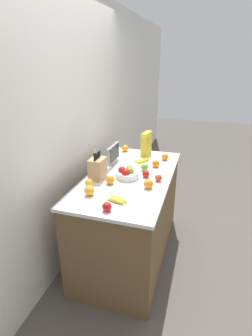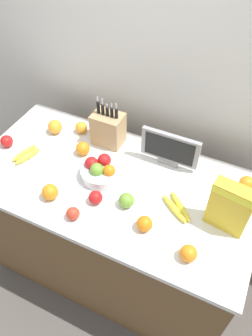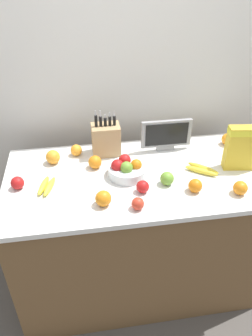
{
  "view_description": "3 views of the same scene",
  "coord_description": "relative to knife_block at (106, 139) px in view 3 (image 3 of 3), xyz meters",
  "views": [
    {
      "loc": [
        -2.2,
        -0.64,
        1.95
      ],
      "look_at": [
        0.0,
        0.04,
        0.99
      ],
      "focal_mm": 28.0,
      "sensor_mm": 36.0,
      "label": 1
    },
    {
      "loc": [
        0.55,
        -0.99,
        2.22
      ],
      "look_at": [
        0.08,
        0.0,
        1.05
      ],
      "focal_mm": 35.0,
      "sensor_mm": 36.0,
      "label": 2
    },
    {
      "loc": [
        -0.31,
        -1.5,
        2.02
      ],
      "look_at": [
        -0.08,
        -0.03,
        0.99
      ],
      "focal_mm": 35.0,
      "sensor_mm": 36.0,
      "label": 3
    }
  ],
  "objects": [
    {
      "name": "orange_near_bowl",
      "position": [
        0.8,
        -0.02,
        -0.06
      ],
      "size": [
        0.08,
        0.08,
        0.08
      ],
      "primitive_type": "sphere",
      "color": "orange",
      "rests_on": "counter"
    },
    {
      "name": "apple_middle",
      "position": [
        0.1,
        -0.55,
        -0.07
      ],
      "size": [
        0.06,
        0.06,
        0.06
      ],
      "primitive_type": "sphere",
      "color": "red",
      "rests_on": "counter"
    },
    {
      "name": "orange_mid_right",
      "position": [
        -0.19,
        0.0,
        -0.06
      ],
      "size": [
        0.07,
        0.07,
        0.07
      ],
      "primitive_type": "sphere",
      "color": "orange",
      "rests_on": "counter"
    },
    {
      "name": "orange_back_center",
      "position": [
        0.43,
        -0.46,
        -0.06
      ],
      "size": [
        0.08,
        0.08,
        0.08
      ],
      "primitive_type": "sphere",
      "color": "orange",
      "rests_on": "counter"
    },
    {
      "name": "wall_back",
      "position": [
        0.16,
        0.34,
        0.28
      ],
      "size": [
        9.0,
        0.06,
        2.6
      ],
      "color": "silver",
      "rests_on": "ground_plane"
    },
    {
      "name": "ground_plane",
      "position": [
        0.16,
        -0.26,
        -1.02
      ],
      "size": [
        14.0,
        14.0,
        0.0
      ],
      "primitive_type": "plane",
      "color": "#514C47"
    },
    {
      "name": "small_monitor",
      "position": [
        0.38,
        -0.02,
        0.01
      ],
      "size": [
        0.32,
        0.03,
        0.21
      ],
      "color": "gray",
      "rests_on": "counter"
    },
    {
      "name": "orange_mid_left",
      "position": [
        -0.07,
        -0.49,
        -0.06
      ],
      "size": [
        0.08,
        0.08,
        0.08
      ],
      "primitive_type": "sphere",
      "color": "orange",
      "rests_on": "counter"
    },
    {
      "name": "banana_bunch_left",
      "position": [
        -0.36,
        -0.31,
        -0.08
      ],
      "size": [
        0.11,
        0.18,
        0.03
      ],
      "rotation": [
        0.0,
        0.0,
        1.19
      ],
      "color": "yellow",
      "rests_on": "counter"
    },
    {
      "name": "apple_leftmost",
      "position": [
        -0.51,
        -0.29,
        -0.06
      ],
      "size": [
        0.07,
        0.07,
        0.07
      ],
      "primitive_type": "sphere",
      "color": "red",
      "rests_on": "counter"
    },
    {
      "name": "fruit_bowl",
      "position": [
        0.09,
        -0.26,
        -0.06
      ],
      "size": [
        0.22,
        0.22,
        0.11
      ],
      "color": "silver",
      "rests_on": "counter"
    },
    {
      "name": "orange_front_right",
      "position": [
        0.65,
        -0.52,
        -0.06
      ],
      "size": [
        0.08,
        0.08,
        0.08
      ],
      "primitive_type": "sphere",
      "color": "orange",
      "rests_on": "counter"
    },
    {
      "name": "cereal_box",
      "position": [
        0.75,
        -0.28,
        0.05
      ],
      "size": [
        0.19,
        0.1,
        0.27
      ],
      "rotation": [
        0.0,
        0.0,
        -0.14
      ],
      "color": "gold",
      "rests_on": "counter"
    },
    {
      "name": "apple_rightmost",
      "position": [
        0.15,
        -0.42,
        -0.07
      ],
      "size": [
        0.07,
        0.07,
        0.07
      ],
      "primitive_type": "sphere",
      "color": "red",
      "rests_on": "counter"
    },
    {
      "name": "knife_block",
      "position": [
        0.0,
        0.0,
        0.0
      ],
      "size": [
        0.17,
        0.13,
        0.3
      ],
      "color": "tan",
      "rests_on": "counter"
    },
    {
      "name": "orange_front_left",
      "position": [
        -0.33,
        -0.06,
        -0.06
      ],
      "size": [
        0.09,
        0.09,
        0.09
      ],
      "primitive_type": "sphere",
      "color": "orange",
      "rests_on": "counter"
    },
    {
      "name": "orange_by_cereal",
      "position": [
        -0.08,
        -0.15,
        -0.06
      ],
      "size": [
        0.08,
        0.08,
        0.08
      ],
      "primitive_type": "sphere",
      "color": "orange",
      "rests_on": "counter"
    },
    {
      "name": "apple_near_bananas",
      "position": [
        0.29,
        -0.38,
        -0.06
      ],
      "size": [
        0.08,
        0.08,
        0.08
      ],
      "primitive_type": "sphere",
      "color": "#6B9E33",
      "rests_on": "counter"
    },
    {
      "name": "counter",
      "position": [
        0.16,
        -0.26,
        -0.56
      ],
      "size": [
        1.53,
        0.78,
        0.92
      ],
      "color": "brown",
      "rests_on": "ground_plane"
    },
    {
      "name": "banana_bunch_right",
      "position": [
        0.53,
        -0.29,
        -0.08
      ],
      "size": [
        0.19,
        0.17,
        0.03
      ],
      "rotation": [
        0.0,
        0.0,
        5.61
      ],
      "color": "yellow",
      "rests_on": "counter"
    }
  ]
}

